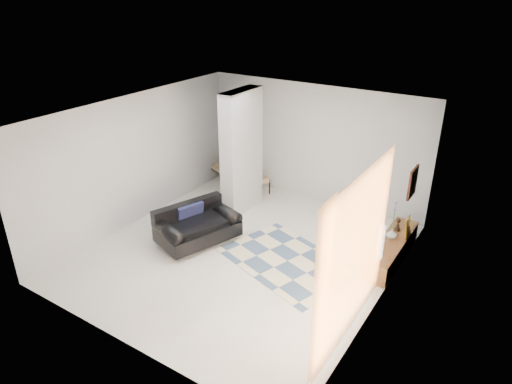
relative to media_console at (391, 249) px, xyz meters
The scene contains 17 objects.
floor 2.88m from the media_console, 151.33° to the right, with size 6.00×6.00×0.00m, color silver.
ceiling 3.87m from the media_console, 151.33° to the right, with size 6.00×6.00×0.00m, color white.
wall_back 3.23m from the media_console, 147.23° to the left, with size 6.00×6.00×0.00m, color silver.
wall_front 5.19m from the media_console, 119.93° to the right, with size 6.00×6.00×0.00m, color silver.
wall_left 5.58m from the media_console, 165.35° to the right, with size 6.00×6.00×0.00m, color silver.
wall_right 1.84m from the media_console, 80.53° to the right, with size 6.00×6.00×0.00m, color silver.
partition_column 3.82m from the media_console, behind, with size 0.35×1.20×2.80m, color #ABB0B2.
hallway_door 4.95m from the media_console, 161.10° to the left, with size 0.85×0.06×2.04m, color silver.
curtain 2.82m from the media_console, 86.61° to the right, with size 2.55×2.55×0.00m, color #ED953E.
wall_art 1.46m from the media_console, ahead, with size 0.04×0.45×0.55m, color #36180E.
media_console is the anchor object (origin of this frame).
loveseat 3.89m from the media_console, 157.15° to the right, with size 1.41×1.82×0.76m.
daybed 4.61m from the media_console, 164.18° to the left, with size 1.88×1.31×0.77m.
area_rug 2.01m from the media_console, 143.98° to the right, with size 2.51×1.67×0.01m, color beige.
cylinder_lamp 0.92m from the media_console, 91.53° to the right, with size 0.12×0.12×0.65m, color beige.
bronze_figurine 0.54m from the media_console, 96.63° to the left, with size 0.13×0.13×0.26m, color black, non-canonical shape.
vase 0.31m from the media_console, 135.49° to the left, with size 0.20×0.20×0.20m, color silver.
Camera 1 is at (4.38, -6.32, 4.88)m, focal length 32.00 mm.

